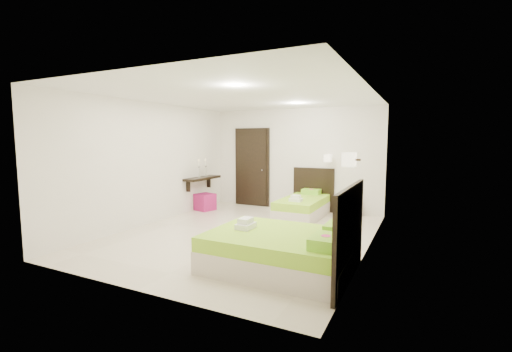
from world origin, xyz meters
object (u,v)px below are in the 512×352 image
at_px(bed_single, 304,206).
at_px(ottoman, 205,202).
at_px(bed_double, 285,249).
at_px(nightstand, 353,207).

distance_m(bed_single, ottoman, 2.56).
height_order(bed_double, nightstand, bed_double).
xyz_separation_m(bed_single, ottoman, (-2.53, -0.39, -0.05)).
xyz_separation_m(bed_double, nightstand, (0.18, 4.02, -0.12)).
distance_m(nightstand, ottoman, 3.70).
xyz_separation_m(bed_single, nightstand, (0.99, 0.75, -0.09)).
bearing_deg(nightstand, bed_double, -97.00).
distance_m(bed_double, ottoman, 4.41).
bearing_deg(bed_single, nightstand, 37.19).
xyz_separation_m(bed_double, ottoman, (-3.33, 2.89, -0.08)).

